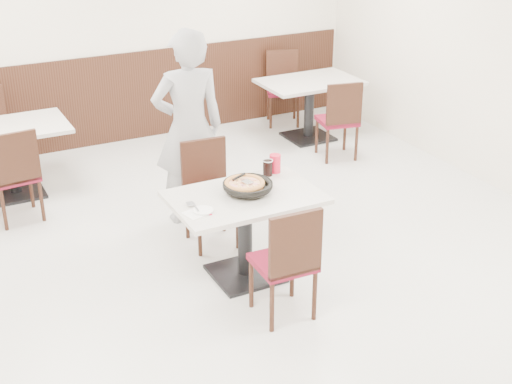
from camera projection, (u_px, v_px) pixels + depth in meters
name	position (u px, v px, depth m)	size (l,w,h in m)	color
floor	(260.00, 262.00, 6.24)	(7.00, 7.00, 0.00)	#B0B0AC
wall_back	(125.00, 28.00, 8.48)	(6.00, 0.04, 2.80)	silver
wainscot_back	(131.00, 97.00, 8.82)	(5.90, 0.03, 1.10)	black
main_table	(245.00, 236.00, 5.90)	(1.20, 0.80, 0.75)	beige
chair_near	(283.00, 260.00, 5.35)	(0.42, 0.42, 0.95)	black
chair_far	(211.00, 196.00, 6.37)	(0.42, 0.42, 0.95)	black
trivet	(248.00, 192.00, 5.75)	(0.13, 0.13, 0.04)	black
pizza_pan	(248.00, 188.00, 5.77)	(0.38, 0.38, 0.01)	black
pizza	(245.00, 185.00, 5.77)	(0.31, 0.31, 0.02)	#B47636
pizza_server	(248.00, 182.00, 5.75)	(0.07, 0.09, 0.00)	white
napkin	(196.00, 213.00, 5.44)	(0.16, 0.16, 0.00)	silver
side_plate	(203.00, 211.00, 5.47)	(0.16, 0.16, 0.01)	white
fork	(196.00, 207.00, 5.50)	(0.02, 0.17, 0.00)	white
cola_glass	(268.00, 168.00, 6.08)	(0.08, 0.08, 0.13)	black
red_cup	(275.00, 163.00, 6.13)	(0.10, 0.10, 0.16)	red
diner_person	(189.00, 128.00, 6.64)	(0.68, 0.45, 1.87)	#A2A2A6
bg_table_left	(12.00, 161.00, 7.39)	(1.20, 0.80, 0.75)	beige
bg_chair_left_near	(14.00, 174.00, 6.82)	(0.42, 0.42, 0.95)	black
bg_table_right	(309.00, 110.00, 8.92)	(1.20, 0.80, 0.75)	beige
bg_chair_right_near	(337.00, 119.00, 8.30)	(0.42, 0.42, 0.95)	black
bg_chair_right_far	(283.00, 89.00, 9.38)	(0.42, 0.42, 0.95)	black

